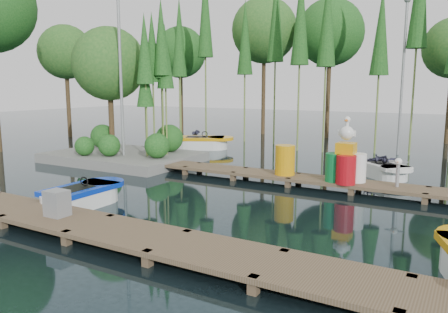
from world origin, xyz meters
The scene contains 14 objects.
ground_plane centered at (0.00, 0.00, 0.00)m, with size 90.00×90.00×0.00m, color #1A2C32.
near_dock centered at (0.00, -4.50, 0.23)m, with size 18.00×1.50×0.50m.
far_dock centered at (1.00, 2.50, 0.23)m, with size 15.00×1.20×0.50m.
island centered at (-6.30, 3.29, 3.18)m, with size 6.20×4.20×6.75m.
tree_screen centered at (-2.04, 10.60, 6.12)m, with size 34.42×18.53×10.31m.
lamp_island centered at (-5.50, 2.50, 4.26)m, with size 0.30×0.30×7.25m.
lamp_rear centered at (4.00, 11.00, 4.26)m, with size 0.30×0.30×7.25m.
boat_blue centered at (-2.03, -2.86, 0.25)m, with size 1.17×2.58×0.87m.
boat_yellow_far centered at (-5.10, 7.94, 0.32)m, with size 3.29×2.55×1.51m.
boat_white_far centered at (4.37, 5.22, 0.25)m, with size 2.47×2.42×1.13m.
utility_cabinet centered at (-1.02, -4.50, 0.60)m, with size 0.49×0.41×0.60m, color gray.
yellow_barrel centered at (1.70, 2.50, 0.80)m, with size 0.66×0.66×1.00m, color orange.
drum_cluster centered at (3.76, 2.35, 0.90)m, with size 1.18×1.08×2.03m.
seagull_post centered at (5.25, 2.50, 0.88)m, with size 0.54×0.29×0.86m.
Camera 1 is at (7.13, -10.95, 3.25)m, focal length 35.00 mm.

